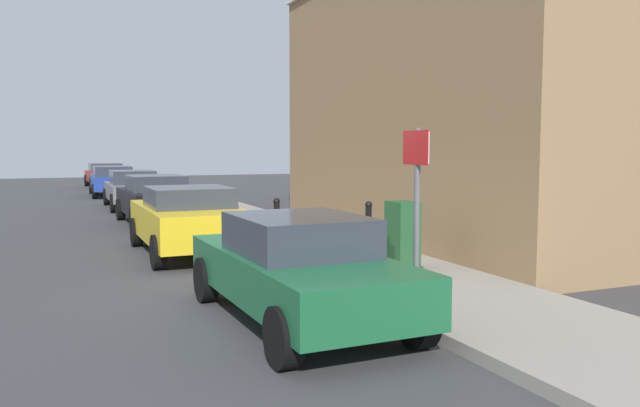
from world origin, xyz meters
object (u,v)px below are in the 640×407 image
car_yellow (188,219)px  car_black (156,199)px  street_sign (416,190)px  car_grey (133,189)px  car_blue (113,180)px  car_red (105,175)px  bollard_near_cabinet (368,227)px  car_green (298,267)px  utility_cabinet (402,238)px  bollard_far_kerb (277,222)px

car_yellow → car_black: size_ratio=1.01×
street_sign → car_yellow: bearing=106.2°
car_black → car_grey: bearing=-1.2°
car_blue → car_grey: bearing=-177.6°
car_yellow → street_sign: bearing=-164.0°
car_red → bollard_near_cabinet: car_red is taller
car_red → car_green: bearing=178.4°
car_yellow → car_blue: bearing=-0.4°
car_yellow → bollard_near_cabinet: bearing=-129.5°
car_grey → utility_cabinet: size_ratio=3.62×
car_green → utility_cabinet: car_green is taller
utility_cabinet → car_black: bearing=105.8°
car_grey → bollard_near_cabinet: 13.44m
car_yellow → car_grey: bearing=-1.1°
car_yellow → car_grey: car_yellow is taller
car_green → bollard_far_kerb: (1.36, 4.69, 0.00)m
car_blue → car_red: (0.20, 6.45, -0.03)m
car_blue → bollard_far_kerb: car_blue is taller
car_black → utility_cabinet: size_ratio=3.48×
bollard_near_cabinet → street_sign: (-1.18, -3.60, 0.96)m
car_blue → street_sign: 23.26m
car_blue → bollard_far_kerb: bearing=-173.8°
street_sign → car_green: bearing=167.7°
car_black → car_grey: car_black is taller
car_grey → street_sign: size_ratio=1.81×
car_black → street_sign: bearing=-173.6°
car_grey → car_blue: bearing=1.5°
car_grey → car_red: car_grey is taller
car_grey → bollard_near_cabinet: bearing=-167.7°
car_green → bollard_near_cabinet: car_green is taller
car_yellow → bollard_far_kerb: bearing=-121.7°
car_grey → bollard_near_cabinet: car_grey is taller
car_green → car_yellow: 5.67m
utility_cabinet → street_sign: 2.62m
car_red → street_sign: street_sign is taller
utility_cabinet → bollard_far_kerb: size_ratio=1.11×
car_yellow → bollard_near_cabinet: size_ratio=3.90×
car_yellow → utility_cabinet: size_ratio=3.53×
car_green → car_yellow: car_yellow is taller
utility_cabinet → street_sign: (-1.08, -2.17, 0.98)m
utility_cabinet → car_yellow: bearing=126.5°
car_red → bollard_near_cabinet: 26.17m
utility_cabinet → bollard_near_cabinet: bearing=86.0°
car_yellow → utility_cabinet: 4.75m
car_green → bollard_far_kerb: car_green is taller
car_grey → car_green: bearing=-179.3°
car_green → bollard_far_kerb: size_ratio=4.02×
car_red → street_sign: bearing=-178.7°
car_yellow → car_blue: size_ratio=0.90×
car_grey → bollard_far_kerb: bearing=-172.7°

